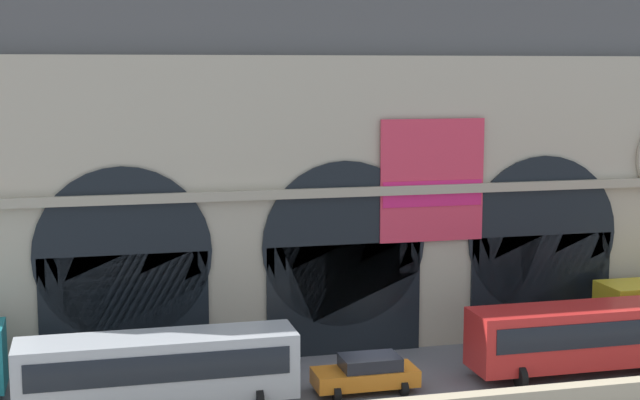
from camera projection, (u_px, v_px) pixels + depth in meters
name	position (u px, v px, depth m)	size (l,w,h in m)	color
ground_plane	(375.00, 387.00, 40.28)	(200.00, 200.00, 0.00)	slate
station_building	(330.00, 169.00, 46.57)	(43.00, 6.00, 17.67)	#B2A891
bus_midwest	(158.00, 368.00, 37.13)	(11.00, 3.25, 3.10)	#ADB2B7
car_center	(366.00, 373.00, 39.58)	(4.40, 2.22, 1.55)	orange
bus_mideast	(589.00, 335.00, 41.80)	(11.00, 3.25, 3.10)	red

